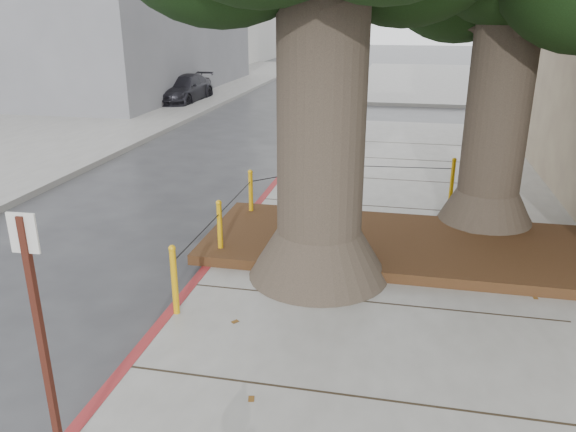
# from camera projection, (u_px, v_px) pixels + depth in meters

# --- Properties ---
(ground) EXTENTS (140.00, 140.00, 0.00)m
(ground) POSITION_uv_depth(u_px,v_px,m) (306.00, 402.00, 5.78)
(ground) COLOR #28282B
(ground) RESTS_ON ground
(sidewalk_far) EXTENTS (16.00, 20.00, 0.15)m
(sidewalk_far) POSITION_uv_depth(u_px,v_px,m) (501.00, 82.00, 32.20)
(sidewalk_far) COLOR slate
(sidewalk_far) RESTS_ON ground
(curb_red) EXTENTS (0.14, 26.00, 0.16)m
(curb_red) POSITION_uv_depth(u_px,v_px,m) (205.00, 274.00, 8.44)
(curb_red) COLOR maroon
(curb_red) RESTS_ON ground
(planter_bed) EXTENTS (6.40, 2.60, 0.16)m
(planter_bed) POSITION_uv_depth(u_px,v_px,m) (403.00, 245.00, 9.12)
(planter_bed) COLOR black
(planter_bed) RESTS_ON sidewalk_main
(bollard_ring) EXTENTS (3.79, 5.39, 0.95)m
(bollard_ring) POSITION_uv_depth(u_px,v_px,m) (302.00, 203.00, 9.75)
(bollard_ring) COLOR #D6990B
(bollard_ring) RESTS_ON sidewalk_main
(signpost) EXTENTS (0.23, 0.06, 2.27)m
(signpost) POSITION_uv_depth(u_px,v_px,m) (40.00, 332.00, 4.37)
(signpost) COLOR #471911
(signpost) RESTS_ON sidewalk_main
(car_silver) EXTENTS (3.76, 1.88, 1.23)m
(car_silver) POSITION_uv_depth(u_px,v_px,m) (549.00, 104.00, 20.80)
(car_silver) COLOR #98999D
(car_silver) RESTS_ON ground
(car_dark) EXTENTS (1.77, 4.25, 1.23)m
(car_dark) POSITION_uv_depth(u_px,v_px,m) (182.00, 89.00, 24.75)
(car_dark) COLOR black
(car_dark) RESTS_ON ground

